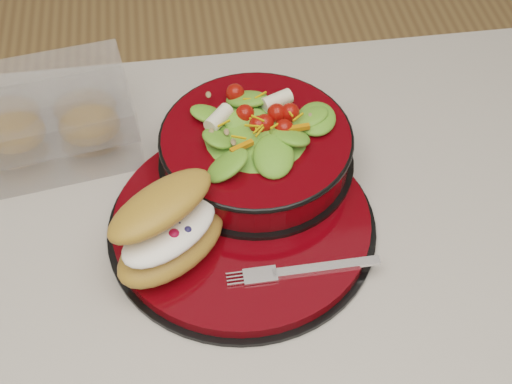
{
  "coord_description": "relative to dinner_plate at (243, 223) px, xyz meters",
  "views": [
    {
      "loc": [
        -0.29,
        -0.49,
        1.58
      ],
      "look_at": [
        -0.21,
        0.06,
        0.94
      ],
      "focal_mm": 50.0,
      "sensor_mm": 36.0,
      "label": 1
    }
  ],
  "objects": [
    {
      "name": "fork",
      "position": [
        0.06,
        -0.08,
        0.01
      ],
      "size": [
        0.16,
        0.02,
        0.0
      ],
      "rotation": [
        0.0,
        0.0,
        1.59
      ],
      "color": "silver",
      "rests_on": "dinner_plate"
    },
    {
      "name": "croissant",
      "position": [
        -0.09,
        -0.04,
        0.05
      ],
      "size": [
        0.16,
        0.16,
        0.09
      ],
      "rotation": [
        0.0,
        0.0,
        0.65
      ],
      "color": "#C98D3D",
      "rests_on": "dinner_plate"
    },
    {
      "name": "pastry_box",
      "position": [
        -0.23,
        0.17,
        0.03
      ],
      "size": [
        0.23,
        0.18,
        0.09
      ],
      "rotation": [
        0.0,
        0.0,
        0.15
      ],
      "color": "white",
      "rests_on": "island_counter"
    },
    {
      "name": "dinner_plate",
      "position": [
        0.0,
        0.0,
        0.0
      ],
      "size": [
        0.32,
        0.32,
        0.02
      ],
      "rotation": [
        0.0,
        0.0,
        -0.41
      ],
      "color": "black",
      "rests_on": "island_counter"
    },
    {
      "name": "salad_bowl",
      "position": [
        0.03,
        0.09,
        0.05
      ],
      "size": [
        0.25,
        0.25,
        0.1
      ],
      "rotation": [
        0.0,
        0.0,
        0.06
      ],
      "color": "black",
      "rests_on": "dinner_plate"
    }
  ]
}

